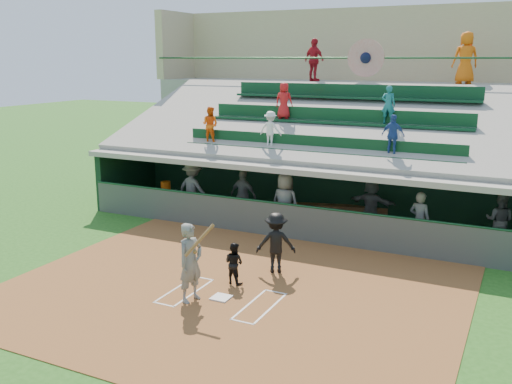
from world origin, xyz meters
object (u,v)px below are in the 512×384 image
at_px(home_plate, 221,298).
at_px(catcher, 234,263).
at_px(white_table, 166,200).
at_px(batter_at_plate, 191,262).
at_px(water_cooler, 166,186).

relative_size(home_plate, catcher, 0.40).
xyz_separation_m(catcher, white_table, (-5.77, 5.37, -0.18)).
height_order(home_plate, batter_at_plate, batter_at_plate).
bearing_deg(catcher, home_plate, 110.47).
distance_m(batter_at_plate, water_cooler, 8.62).
height_order(catcher, white_table, catcher).
bearing_deg(white_table, water_cooler, -114.57).
height_order(catcher, water_cooler, catcher).
xyz_separation_m(home_plate, white_table, (-5.94, 6.35, 0.34)).
height_order(batter_at_plate, water_cooler, batter_at_plate).
xyz_separation_m(catcher, water_cooler, (-5.77, 5.37, 0.33)).
relative_size(catcher, water_cooler, 2.90).
height_order(batter_at_plate, white_table, batter_at_plate).
bearing_deg(white_table, home_plate, -70.24).
bearing_deg(batter_at_plate, water_cooler, 128.49).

